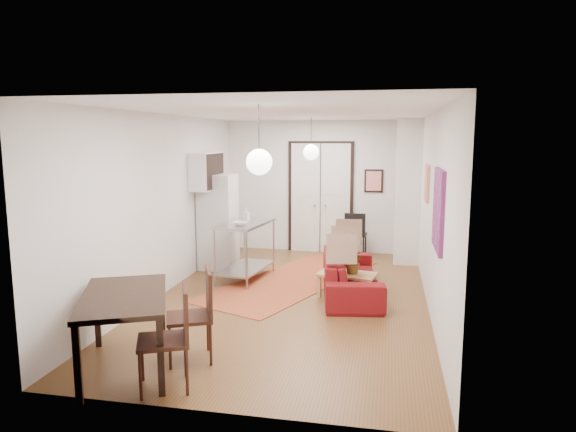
% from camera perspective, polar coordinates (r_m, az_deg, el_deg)
% --- Properties ---
extents(floor, '(7.00, 7.00, 0.00)m').
position_cam_1_polar(floor, '(8.26, 0.38, -9.11)').
color(floor, brown).
rests_on(floor, ground).
extents(ceiling, '(4.20, 7.00, 0.02)m').
position_cam_1_polar(ceiling, '(7.87, 0.40, 11.43)').
color(ceiling, white).
rests_on(ceiling, wall_back).
extents(wall_back, '(4.20, 0.02, 2.90)m').
position_cam_1_polar(wall_back, '(11.37, 3.67, 3.26)').
color(wall_back, silver).
rests_on(wall_back, floor).
extents(wall_front, '(4.20, 0.02, 2.90)m').
position_cam_1_polar(wall_front, '(4.60, -7.76, -4.93)').
color(wall_front, silver).
rests_on(wall_front, floor).
extents(wall_left, '(0.02, 7.00, 2.90)m').
position_cam_1_polar(wall_left, '(8.57, -13.54, 1.25)').
color(wall_left, silver).
rests_on(wall_left, floor).
extents(wall_right, '(0.02, 7.00, 2.90)m').
position_cam_1_polar(wall_right, '(7.83, 15.68, 0.47)').
color(wall_right, silver).
rests_on(wall_right, floor).
extents(double_doors, '(1.44, 0.06, 2.50)m').
position_cam_1_polar(double_doors, '(11.35, 3.63, 1.99)').
color(double_doors, white).
rests_on(double_doors, wall_back).
extents(stub_partition, '(0.50, 0.10, 2.90)m').
position_cam_1_polar(stub_partition, '(10.34, 13.21, 2.50)').
color(stub_partition, silver).
rests_on(stub_partition, floor).
extents(wall_cabinet, '(0.35, 1.00, 0.70)m').
position_cam_1_polar(wall_cabinet, '(9.84, -9.04, 4.95)').
color(wall_cabinet, white).
rests_on(wall_cabinet, wall_left).
extents(painting_popart, '(0.05, 1.00, 1.00)m').
position_cam_1_polar(painting_popart, '(6.56, 16.38, 0.67)').
color(painting_popart, red).
rests_on(painting_popart, wall_right).
extents(painting_abstract, '(0.05, 0.50, 0.60)m').
position_cam_1_polar(painting_abstract, '(8.58, 15.20, 3.55)').
color(painting_abstract, '#F4EACC').
rests_on(painting_abstract, wall_right).
extents(poster_back, '(0.40, 0.03, 0.50)m').
position_cam_1_polar(poster_back, '(11.24, 9.50, 3.86)').
color(poster_back, red).
rests_on(poster_back, wall_back).
extents(print_left, '(0.03, 0.44, 0.54)m').
position_cam_1_polar(print_left, '(10.36, -8.88, 5.42)').
color(print_left, '#9D6C41').
rests_on(print_left, wall_left).
extents(pendant_back, '(0.30, 0.30, 0.80)m').
position_cam_1_polar(pendant_back, '(9.84, 2.58, 7.10)').
color(pendant_back, white).
rests_on(pendant_back, ceiling).
extents(pendant_front, '(0.30, 0.30, 0.80)m').
position_cam_1_polar(pendant_front, '(5.91, -3.22, 6.02)').
color(pendant_front, white).
rests_on(pendant_front, ceiling).
extents(kilim_rug, '(2.89, 4.25, 0.01)m').
position_cam_1_polar(kilim_rug, '(9.24, 0.53, -7.12)').
color(kilim_rug, '#BB5C2E').
rests_on(kilim_rug, floor).
extents(sofa, '(1.17, 2.32, 0.65)m').
position_cam_1_polar(sofa, '(8.43, 7.02, -6.50)').
color(sofa, maroon).
rests_on(sofa, floor).
extents(coffee_table, '(0.97, 0.66, 0.40)m').
position_cam_1_polar(coffee_table, '(8.26, 6.60, -6.67)').
color(coffee_table, tan).
rests_on(coffee_table, floor).
extents(potted_plant, '(0.40, 0.37, 0.39)m').
position_cam_1_polar(potted_plant, '(8.19, 7.33, -5.04)').
color(potted_plant, '#36692F').
rests_on(potted_plant, coffee_table).
extents(kitchen_counter, '(0.86, 1.43, 1.03)m').
position_cam_1_polar(kitchen_counter, '(9.22, -4.75, -2.81)').
color(kitchen_counter, '#A2A4A7').
rests_on(kitchen_counter, floor).
extents(bowl, '(0.28, 0.28, 0.06)m').
position_cam_1_polar(bowl, '(8.86, -5.31, -0.82)').
color(bowl, beige).
rests_on(bowl, kitchen_counter).
extents(soap_bottle, '(0.11, 0.11, 0.21)m').
position_cam_1_polar(soap_bottle, '(9.39, -4.66, 0.20)').
color(soap_bottle, teal).
rests_on(soap_bottle, kitchen_counter).
extents(fridge, '(0.65, 0.65, 1.83)m').
position_cam_1_polar(fridge, '(10.01, -7.77, -0.63)').
color(fridge, silver).
rests_on(fridge, floor).
extents(dining_table, '(1.43, 1.76, 0.85)m').
position_cam_1_polar(dining_table, '(5.92, -17.76, -9.16)').
color(dining_table, black).
rests_on(dining_table, floor).
extents(dining_chair_near, '(0.66, 0.78, 1.05)m').
position_cam_1_polar(dining_chair_near, '(6.11, -10.59, -9.74)').
color(dining_chair_near, '#3B1B12').
rests_on(dining_chair_near, floor).
extents(dining_chair_far, '(0.66, 0.78, 1.05)m').
position_cam_1_polar(dining_chair_far, '(5.51, -13.28, -11.90)').
color(dining_chair_far, '#3B1B12').
rests_on(dining_chair_far, floor).
extents(black_side_chair, '(0.47, 0.47, 0.96)m').
position_cam_1_polar(black_side_chair, '(11.16, 7.59, -1.51)').
color(black_side_chair, black).
rests_on(black_side_chair, floor).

